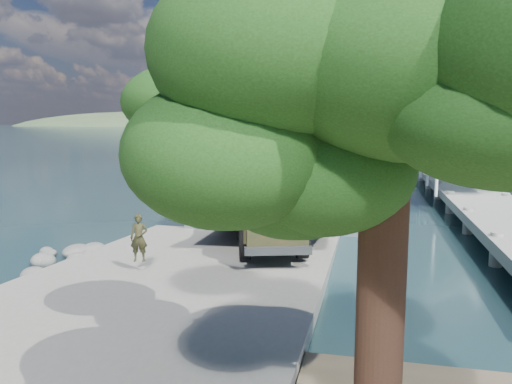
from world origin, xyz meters
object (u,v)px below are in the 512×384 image
pier (470,184)px  sailboat_near (472,178)px  military_truck (267,200)px  overhang_tree (346,99)px  landing_craft (295,181)px  sailboat_far (470,178)px  soldier (139,249)px

pier → sailboat_near: (3.05, 15.41, -1.21)m
military_truck → overhang_tree: 14.97m
landing_craft → sailboat_far: landing_craft is taller
pier → sailboat_near: size_ratio=6.10×
military_truck → sailboat_far: (13.96, 30.43, -2.00)m
soldier → sailboat_far: bearing=53.0°
soldier → overhang_tree: (7.44, -8.51, 4.74)m
military_truck → sailboat_far: bearing=48.4°
military_truck → soldier: size_ratio=4.94×
sailboat_far → sailboat_near: bearing=-58.0°
pier → landing_craft: (-12.59, 4.77, -0.68)m
soldier → sailboat_near: 39.61m
sailboat_near → overhang_tree: size_ratio=0.86×
military_truck → sailboat_near: size_ratio=1.15×
pier → overhang_tree: overhang_tree is taller
landing_craft → soldier: landing_craft is taller
pier → sailboat_far: 16.08m
pier → overhang_tree: bearing=-103.8°
landing_craft → pier: bearing=-25.3°
pier → overhang_tree: 29.80m
pier → sailboat_near: 15.76m
military_truck → overhang_tree: overhang_tree is taller
pier → military_truck: (-11.00, -14.67, 0.74)m
pier → soldier: size_ratio=26.13×
military_truck → sailboat_far: size_ratio=1.29×
sailboat_near → pier: bearing=-121.5°
sailboat_far → overhang_tree: bearing=-86.0°
military_truck → sailboat_near: sailboat_near is taller
pier → soldier: pier is taller
landing_craft → sailboat_far: bearing=30.7°
pier → landing_craft: 13.48m
landing_craft → overhang_tree: bearing=-85.0°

